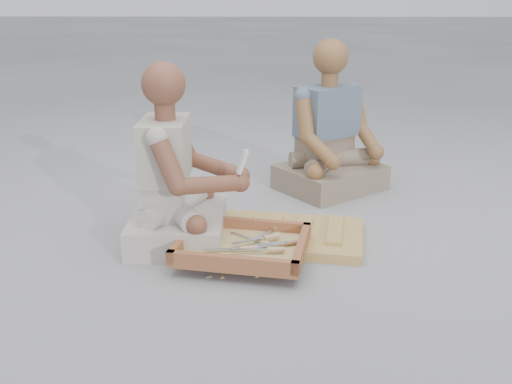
{
  "coord_description": "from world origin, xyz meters",
  "views": [
    {
      "loc": [
        0.0,
        -2.08,
        1.07
      ],
      "look_at": [
        -0.06,
        0.14,
        0.3
      ],
      "focal_mm": 40.0,
      "sensor_mm": 36.0,
      "label": 1
    }
  ],
  "objects_px": {
    "carved_panel": "(289,235)",
    "craftsman": "(176,183)",
    "tool_tray": "(243,246)",
    "companion": "(330,141)"
  },
  "relations": [
    {
      "from": "carved_panel",
      "to": "craftsman",
      "type": "distance_m",
      "value": 0.57
    },
    {
      "from": "tool_tray",
      "to": "craftsman",
      "type": "relative_size",
      "value": 0.73
    },
    {
      "from": "carved_panel",
      "to": "craftsman",
      "type": "bearing_deg",
      "value": -178.13
    },
    {
      "from": "craftsman",
      "to": "companion",
      "type": "relative_size",
      "value": 0.95
    },
    {
      "from": "tool_tray",
      "to": "craftsman",
      "type": "xyz_separation_m",
      "value": [
        -0.31,
        0.21,
        0.21
      ]
    },
    {
      "from": "tool_tray",
      "to": "craftsman",
      "type": "bearing_deg",
      "value": 145.3
    },
    {
      "from": "craftsman",
      "to": "companion",
      "type": "xyz_separation_m",
      "value": [
        0.76,
        0.77,
        0.01
      ]
    },
    {
      "from": "tool_tray",
      "to": "companion",
      "type": "xyz_separation_m",
      "value": [
        0.45,
        0.98,
        0.21
      ]
    },
    {
      "from": "carved_panel",
      "to": "craftsman",
      "type": "height_order",
      "value": "craftsman"
    },
    {
      "from": "tool_tray",
      "to": "companion",
      "type": "height_order",
      "value": "companion"
    }
  ]
}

